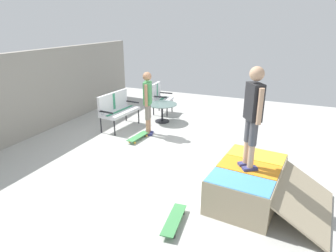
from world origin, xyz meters
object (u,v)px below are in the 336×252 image
object	(u,v)px
patio_table	(162,109)
skateboard_spare	(174,220)
patio_bench	(117,107)
skate_ramp	(250,183)
person_skater	(253,111)
person_watching	(148,99)
skateboard_by_bench	(138,137)
patio_chair_near_house	(160,95)

from	to	relation	value
patio_table	skateboard_spare	xyz separation A→B (m)	(-4.36, -2.15, -0.32)
patio_table	patio_bench	bearing A→B (deg)	133.86
skate_ramp	person_skater	world-z (taller)	person_skater
person_skater	skateboard_spare	bearing A→B (deg)	141.62
patio_table	person_watching	distance (m)	1.27
patio_table	skateboard_by_bench	world-z (taller)	patio_table
skateboard_by_bench	skateboard_spare	distance (m)	3.51
patio_chair_near_house	person_skater	world-z (taller)	person_skater
patio_chair_near_house	skateboard_by_bench	bearing A→B (deg)	-169.09
patio_chair_near_house	person_skater	bearing A→B (deg)	-139.38
skateboard_by_bench	person_skater	bearing A→B (deg)	-119.20
patio_bench	skateboard_by_bench	world-z (taller)	patio_bench
skate_ramp	skateboard_by_bench	xyz separation A→B (m)	(1.63, 3.07, -0.23)
skateboard_spare	skate_ramp	bearing A→B (deg)	-38.99
person_skater	skateboard_spare	size ratio (longest dim) A/B	2.06
skateboard_by_bench	skateboard_spare	size ratio (longest dim) A/B	1.00
patio_chair_near_house	person_watching	size ratio (longest dim) A/B	0.60
skate_ramp	person_watching	bearing A→B (deg)	55.16
patio_bench	patio_chair_near_house	distance (m)	1.83
patio_chair_near_house	person_watching	xyz separation A→B (m)	(-1.90, -0.52, 0.39)
person_skater	patio_chair_near_house	bearing A→B (deg)	40.62
patio_bench	person_skater	size ratio (longest dim) A/B	0.77
patio_bench	skateboard_spare	size ratio (longest dim) A/B	1.59
skateboard_by_bench	patio_chair_near_house	bearing A→B (deg)	10.91
person_watching	patio_bench	bearing A→B (deg)	81.80
patio_bench	patio_chair_near_house	size ratio (longest dim) A/B	1.27
skate_ramp	skateboard_by_bench	distance (m)	3.48
skate_ramp	patio_bench	world-z (taller)	patio_bench
person_watching	skateboard_spare	size ratio (longest dim) A/B	2.10
patio_chair_near_house	person_skater	size ratio (longest dim) A/B	0.61
person_watching	person_skater	xyz separation A→B (m)	(-2.14, -2.94, 0.60)
skate_ramp	patio_bench	size ratio (longest dim) A/B	1.55
person_watching	person_skater	world-z (taller)	person_skater
patio_table	person_skater	world-z (taller)	person_skater
skate_ramp	skateboard_spare	world-z (taller)	skate_ramp
skate_ramp	person_watching	size ratio (longest dim) A/B	1.17
person_skater	skateboard_by_bench	size ratio (longest dim) A/B	2.07
patio_chair_near_house	skateboard_by_bench	xyz separation A→B (m)	(-2.36, -0.45, -0.53)
patio_bench	patio_chair_near_house	world-z (taller)	same
patio_table	person_skater	xyz separation A→B (m)	(-3.25, -3.02, 1.20)
person_watching	skate_ramp	bearing A→B (deg)	-124.84
skate_ramp	patio_table	distance (m)	4.45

